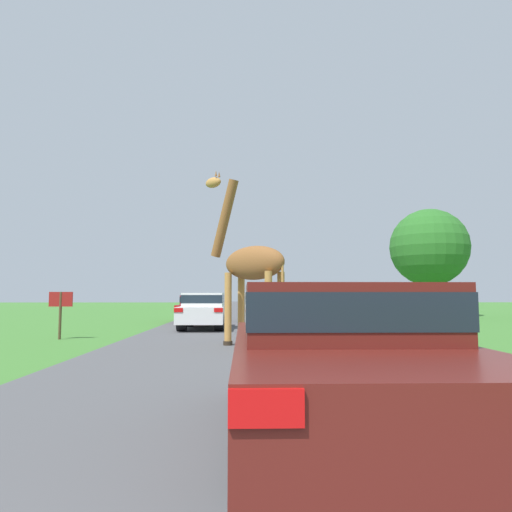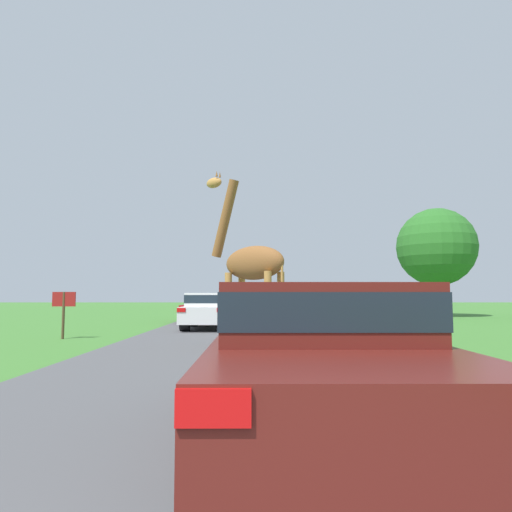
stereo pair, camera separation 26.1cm
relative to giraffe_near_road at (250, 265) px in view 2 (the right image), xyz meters
name	(u,v)px [view 2 (the right image)]	position (x,y,z in m)	size (l,w,h in m)	color
road	(251,315)	(-0.09, 17.90, -2.11)	(7.31, 120.00, 0.00)	#4C4C4F
giraffe_near_road	(250,265)	(0.00, 0.00, 0.00)	(2.39, 2.10, 4.86)	#B77F3D
car_lead_maroon	(316,359)	(0.65, -7.96, -1.35)	(1.76, 4.30, 1.41)	#561914
car_queue_right	(204,307)	(-2.36, 10.86, -1.42)	(1.92, 3.98, 1.30)	maroon
car_queue_left	(315,311)	(2.06, 2.74, -1.31)	(1.85, 4.07, 1.53)	silver
car_far_ahead	(207,310)	(-1.74, 6.05, -1.37)	(1.71, 4.01, 1.40)	silver
tree_left_edge	(436,247)	(11.43, 15.98, 2.14)	(4.80, 4.80, 6.68)	brown
sign_post	(64,306)	(-5.66, 1.86, -1.12)	(0.70, 0.08, 1.41)	#4C3823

